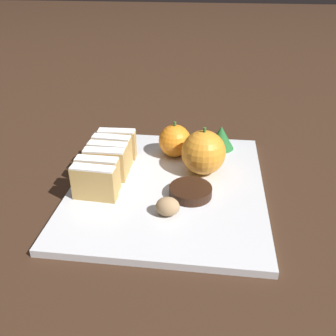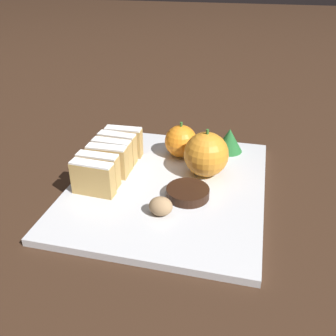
{
  "view_description": "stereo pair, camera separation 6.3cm",
  "coord_description": "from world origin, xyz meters",
  "px_view_note": "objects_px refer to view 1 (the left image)",
  "views": [
    {
      "loc": [
        0.07,
        -0.55,
        0.35
      ],
      "look_at": [
        0.0,
        0.0,
        0.04
      ],
      "focal_mm": 40.0,
      "sensor_mm": 36.0,
      "label": 1
    },
    {
      "loc": [
        0.13,
        -0.53,
        0.35
      ],
      "look_at": [
        0.0,
        0.0,
        0.04
      ],
      "focal_mm": 40.0,
      "sensor_mm": 36.0,
      "label": 2
    }
  ],
  "objects_px": {
    "orange_near": "(204,152)",
    "orange_far": "(172,141)",
    "chocolate_cookie": "(190,191)",
    "walnut": "(168,206)"
  },
  "relations": [
    {
      "from": "orange_near",
      "to": "walnut",
      "type": "distance_m",
      "value": 0.15
    },
    {
      "from": "orange_far",
      "to": "walnut",
      "type": "distance_m",
      "value": 0.2
    },
    {
      "from": "chocolate_cookie",
      "to": "orange_far",
      "type": "bearing_deg",
      "value": 108.2
    },
    {
      "from": "walnut",
      "to": "chocolate_cookie",
      "type": "distance_m",
      "value": 0.06
    },
    {
      "from": "orange_far",
      "to": "chocolate_cookie",
      "type": "xyz_separation_m",
      "value": [
        0.05,
        -0.14,
        -0.02
      ]
    },
    {
      "from": "chocolate_cookie",
      "to": "orange_near",
      "type": "bearing_deg",
      "value": 78.27
    },
    {
      "from": "orange_far",
      "to": "orange_near",
      "type": "bearing_deg",
      "value": -43.6
    },
    {
      "from": "orange_far",
      "to": "walnut",
      "type": "xyz_separation_m",
      "value": [
        0.02,
        -0.2,
        -0.02
      ]
    },
    {
      "from": "orange_near",
      "to": "walnut",
      "type": "bearing_deg",
      "value": -109.05
    },
    {
      "from": "orange_near",
      "to": "orange_far",
      "type": "distance_m",
      "value": 0.09
    }
  ]
}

